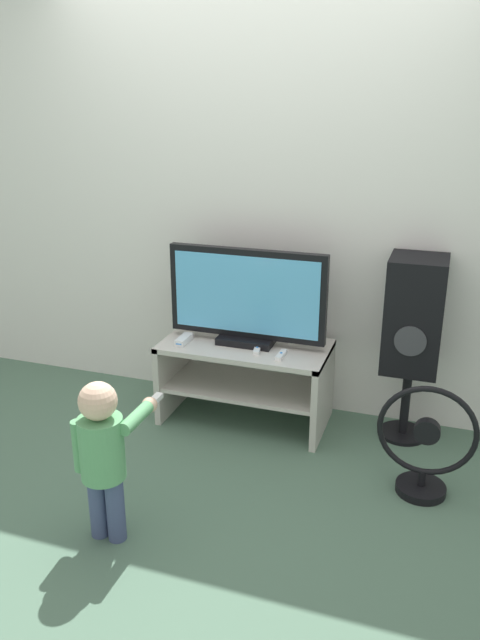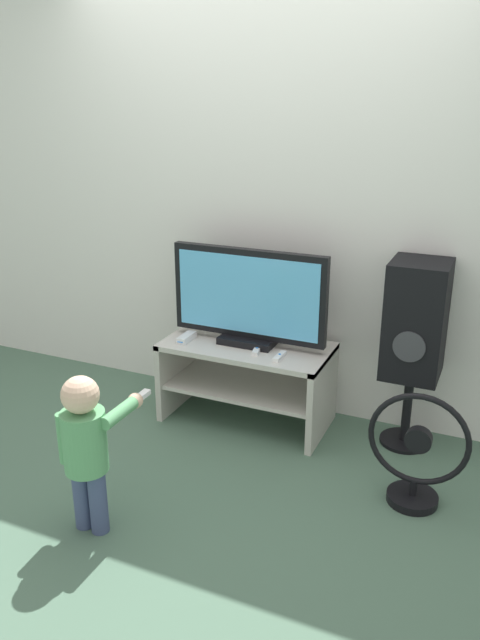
{
  "view_description": "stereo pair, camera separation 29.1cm",
  "coord_description": "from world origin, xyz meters",
  "px_view_note": "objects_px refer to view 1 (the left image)",
  "views": [
    {
      "loc": [
        1.05,
        -2.93,
        1.84
      ],
      "look_at": [
        0.0,
        0.15,
        0.67
      ],
      "focal_mm": 35.0,
      "sensor_mm": 36.0,
      "label": 1
    },
    {
      "loc": [
        1.32,
        -2.82,
        1.84
      ],
      "look_at": [
        0.0,
        0.15,
        0.67
      ],
      "focal_mm": 35.0,
      "sensor_mm": 36.0,
      "label": 2
    }
  ],
  "objects_px": {
    "game_console": "(184,339)",
    "floor_fan": "(425,446)",
    "speaker_tower": "(414,319)",
    "remote_secondary": "(257,349)",
    "remote_primary": "(281,355)",
    "television": "(247,298)",
    "child": "(104,448)"
  },
  "relations": [
    {
      "from": "game_console",
      "to": "remote_primary",
      "type": "height_order",
      "value": "game_console"
    },
    {
      "from": "floor_fan",
      "to": "television",
      "type": "bearing_deg",
      "value": 157.1
    },
    {
      "from": "remote_primary",
      "to": "speaker_tower",
      "type": "distance_m",
      "value": 0.74
    },
    {
      "from": "remote_primary",
      "to": "television",
      "type": "bearing_deg",
      "value": 150.89
    },
    {
      "from": "television",
      "to": "child",
      "type": "bearing_deg",
      "value": -100.65
    },
    {
      "from": "remote_secondary",
      "to": "child",
      "type": "bearing_deg",
      "value": -106.25
    },
    {
      "from": "remote_primary",
      "to": "child",
      "type": "height_order",
      "value": "child"
    },
    {
      "from": "television",
      "to": "game_console",
      "type": "distance_m",
      "value": 0.44
    },
    {
      "from": "floor_fan",
      "to": "remote_primary",
      "type": "bearing_deg",
      "value": 159.11
    },
    {
      "from": "game_console",
      "to": "speaker_tower",
      "type": "height_order",
      "value": "speaker_tower"
    },
    {
      "from": "game_console",
      "to": "remote_secondary",
      "type": "xyz_separation_m",
      "value": [
        0.44,
        0.01,
        -0.01
      ]
    },
    {
      "from": "child",
      "to": "speaker_tower",
      "type": "relative_size",
      "value": 0.71
    },
    {
      "from": "remote_secondary",
      "to": "game_console",
      "type": "bearing_deg",
      "value": -178.23
    },
    {
      "from": "remote_primary",
      "to": "floor_fan",
      "type": "height_order",
      "value": "floor_fan"
    },
    {
      "from": "speaker_tower",
      "to": "game_console",
      "type": "bearing_deg",
      "value": -170.72
    },
    {
      "from": "television",
      "to": "remote_secondary",
      "type": "distance_m",
      "value": 0.3
    },
    {
      "from": "remote_primary",
      "to": "floor_fan",
      "type": "xyz_separation_m",
      "value": [
        0.81,
        -0.31,
        -0.24
      ]
    },
    {
      "from": "speaker_tower",
      "to": "remote_secondary",
      "type": "bearing_deg",
      "value": -166.79
    },
    {
      "from": "game_console",
      "to": "remote_secondary",
      "type": "height_order",
      "value": "game_console"
    },
    {
      "from": "speaker_tower",
      "to": "floor_fan",
      "type": "height_order",
      "value": "speaker_tower"
    },
    {
      "from": "game_console",
      "to": "remote_secondary",
      "type": "distance_m",
      "value": 0.44
    },
    {
      "from": "child",
      "to": "speaker_tower",
      "type": "height_order",
      "value": "speaker_tower"
    },
    {
      "from": "game_console",
      "to": "floor_fan",
      "type": "bearing_deg",
      "value": -13.23
    },
    {
      "from": "television",
      "to": "remote_secondary",
      "type": "height_order",
      "value": "television"
    },
    {
      "from": "remote_secondary",
      "to": "child",
      "type": "xyz_separation_m",
      "value": [
        -0.33,
        -1.12,
        -0.06
      ]
    },
    {
      "from": "television",
      "to": "child",
      "type": "height_order",
      "value": "television"
    },
    {
      "from": "television",
      "to": "child",
      "type": "relative_size",
      "value": 1.23
    },
    {
      "from": "speaker_tower",
      "to": "child",
      "type": "bearing_deg",
      "value": -131.15
    },
    {
      "from": "child",
      "to": "remote_secondary",
      "type": "bearing_deg",
      "value": 73.75
    },
    {
      "from": "remote_primary",
      "to": "remote_secondary",
      "type": "relative_size",
      "value": 0.98
    },
    {
      "from": "game_console",
      "to": "floor_fan",
      "type": "relative_size",
      "value": 0.27
    },
    {
      "from": "remote_secondary",
      "to": "floor_fan",
      "type": "relative_size",
      "value": 0.23
    }
  ]
}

